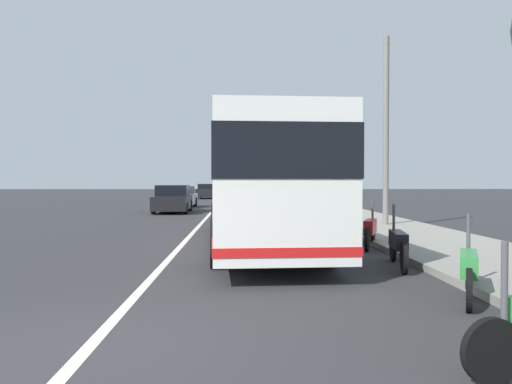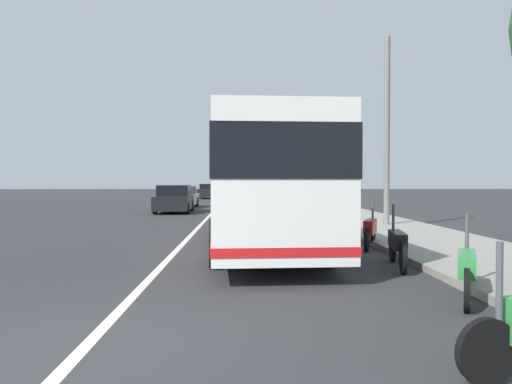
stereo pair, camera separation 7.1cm
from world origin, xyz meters
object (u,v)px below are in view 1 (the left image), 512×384
at_px(motorcycle_by_tree, 370,230).
at_px(motorcycle_angled, 398,244).
at_px(utility_pole, 386,133).
at_px(car_side_street, 179,197).
at_px(motorcycle_mid_row, 469,269).
at_px(car_behind_bus, 173,199).
at_px(car_far_distant, 207,191).
at_px(car_oncoming, 251,197).
at_px(coach_bus, 257,179).

bearing_deg(motorcycle_by_tree, motorcycle_angled, -163.45).
bearing_deg(utility_pole, car_side_street, 31.87).
xyz_separation_m(motorcycle_mid_row, motorcycle_angled, (2.90, 0.15, 0.02)).
bearing_deg(motorcycle_mid_row, car_side_street, 39.19).
height_order(motorcycle_angled, car_side_street, car_side_street).
bearing_deg(motorcycle_mid_row, motorcycle_by_tree, 23.40).
bearing_deg(utility_pole, motorcycle_angled, 165.52).
height_order(car_behind_bus, car_far_distant, car_behind_bus).
relative_size(car_side_street, car_far_distant, 1.06).
relative_size(motorcycle_mid_row, car_behind_bus, 0.41).
xyz_separation_m(motorcycle_angled, car_side_street, (24.16, 7.30, 0.21)).
relative_size(motorcycle_mid_row, car_far_distant, 0.44).
distance_m(car_oncoming, car_side_street, 4.86).
bearing_deg(car_oncoming, coach_bus, 178.03).
bearing_deg(car_side_street, car_far_distant, -178.54).
bearing_deg(coach_bus, car_side_street, 9.56).
bearing_deg(motorcycle_angled, utility_pole, -5.08).
bearing_deg(motorcycle_mid_row, utility_pole, 13.53).
relative_size(car_side_street, utility_pole, 0.66).
bearing_deg(coach_bus, utility_pole, -48.91).
height_order(motorcycle_mid_row, car_far_distant, car_far_distant).
height_order(coach_bus, car_behind_bus, coach_bus).
relative_size(car_behind_bus, car_side_street, 1.00).
distance_m(car_behind_bus, car_oncoming, 6.52).
bearing_deg(car_far_distant, car_oncoming, 15.59).
distance_m(car_side_street, utility_pole, 18.35).
distance_m(motorcycle_angled, car_far_distant, 42.61).
relative_size(car_oncoming, car_side_street, 0.89).
bearing_deg(coach_bus, motorcycle_angled, -147.57).
xyz_separation_m(motorcycle_by_tree, car_behind_bus, (15.73, 7.22, 0.26)).
height_order(motorcycle_by_tree, car_side_street, car_side_street).
xyz_separation_m(motorcycle_angled, car_oncoming, (23.42, 2.50, 0.23)).
xyz_separation_m(motorcycle_mid_row, motorcycle_by_tree, (5.89, -0.04, 0.02)).
relative_size(motorcycle_angled, car_far_distant, 0.50).
xyz_separation_m(coach_bus, motorcycle_angled, (-3.89, -2.77, -1.34)).
height_order(car_side_street, utility_pole, utility_pole).
bearing_deg(car_behind_bus, motorcycle_by_tree, 23.46).
bearing_deg(motorcycle_by_tree, car_side_street, 39.73).
height_order(car_oncoming, car_side_street, car_oncoming).
height_order(motorcycle_by_tree, car_oncoming, car_oncoming).
xyz_separation_m(motorcycle_by_tree, utility_pole, (5.78, -2.07, 3.13)).
bearing_deg(car_far_distant, coach_bus, 8.93).
xyz_separation_m(coach_bus, car_far_distant, (38.21, 3.83, -1.09)).
distance_m(motorcycle_mid_row, motorcycle_by_tree, 5.89).
xyz_separation_m(car_oncoming, car_far_distant, (18.67, 4.10, 0.02)).
relative_size(motorcycle_mid_row, car_oncoming, 0.46).
distance_m(motorcycle_mid_row, motorcycle_angled, 2.90).
xyz_separation_m(coach_bus, car_behind_bus, (14.84, 4.26, -1.08)).
relative_size(motorcycle_angled, car_oncoming, 0.52).
distance_m(motorcycle_by_tree, car_side_street, 22.46).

